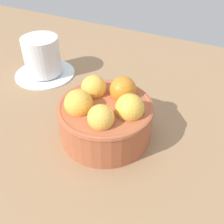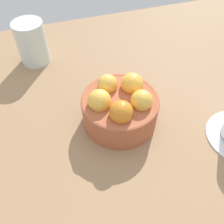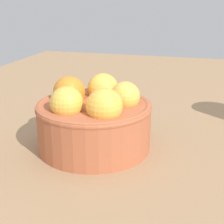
# 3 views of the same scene
# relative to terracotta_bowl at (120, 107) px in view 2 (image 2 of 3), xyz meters

# --- Properties ---
(ground_plane) EXTENTS (1.48, 0.88, 0.03)m
(ground_plane) POSITION_rel_terracotta_bowl_xyz_m (0.00, 0.00, -0.06)
(ground_plane) COLOR #997551
(terracotta_bowl) EXTENTS (0.15, 0.15, 0.09)m
(terracotta_bowl) POSITION_rel_terracotta_bowl_xyz_m (0.00, 0.00, 0.00)
(terracotta_bowl) COLOR #AD5938
(terracotta_bowl) RESTS_ON ground_plane
(water_glass) EXTENTS (0.07, 0.07, 0.11)m
(water_glass) POSITION_rel_terracotta_bowl_xyz_m (-0.14, 0.26, 0.01)
(water_glass) COLOR silver
(water_glass) RESTS_ON ground_plane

